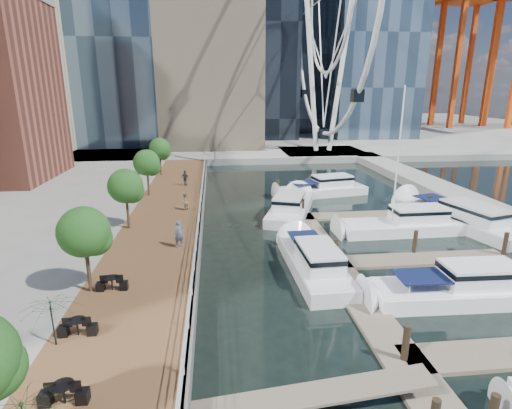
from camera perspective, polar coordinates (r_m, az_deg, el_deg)
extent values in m
plane|color=black|center=(19.83, 9.42, -18.47)|extent=(520.00, 520.00, 0.00)
cube|color=brown|center=(32.77, -13.13, -3.39)|extent=(6.00, 60.00, 1.00)
cube|color=#595954|center=(32.52, -7.88, -3.26)|extent=(0.25, 60.00, 1.00)
cube|color=gray|center=(118.27, -3.72, 10.84)|extent=(200.00, 114.00, 1.00)
cube|color=gray|center=(44.72, 27.85, 0.35)|extent=(4.00, 60.00, 1.00)
cube|color=gray|center=(71.04, 9.46, 7.20)|extent=(14.00, 12.00, 1.00)
cube|color=#6D6051|center=(29.02, 10.03, -6.63)|extent=(2.00, 32.00, 0.20)
cube|color=#6D6051|center=(29.54, 22.47, -7.25)|extent=(12.00, 2.00, 0.20)
cube|color=#6D6051|center=(38.03, 15.49, -1.47)|extent=(12.00, 2.00, 0.20)
cylinder|color=white|center=(69.67, 7.91, 18.24)|extent=(0.80, 0.80, 26.00)
cylinder|color=white|center=(71.00, 12.03, 18.01)|extent=(0.80, 0.80, 26.00)
cylinder|color=#3F2B1C|center=(22.64, -22.80, -8.63)|extent=(0.20, 0.20, 2.40)
sphere|color=#265B1E|center=(21.89, -23.39, -3.61)|extent=(2.60, 2.60, 2.60)
cylinder|color=#3F2B1C|center=(31.72, -17.84, -1.17)|extent=(0.20, 0.20, 2.40)
sphere|color=#265B1E|center=(31.19, -18.17, 2.52)|extent=(2.60, 2.60, 2.60)
cylinder|color=#3F2B1C|center=(41.23, -15.14, 2.92)|extent=(0.20, 0.20, 2.40)
sphere|color=#265B1E|center=(40.83, -15.36, 5.79)|extent=(2.60, 2.60, 2.60)
cylinder|color=#3F2B1C|center=(50.93, -13.46, 5.47)|extent=(0.20, 0.20, 2.40)
sphere|color=#265B1E|center=(50.60, -13.61, 7.81)|extent=(2.60, 2.60, 2.60)
imported|color=#4E5A68|center=(27.14, -10.93, -4.15)|extent=(0.81, 0.73, 1.87)
imported|color=#89725E|center=(35.48, -10.17, 0.42)|extent=(0.91, 0.94, 1.52)
imported|color=#363A43|center=(44.63, -10.07, 3.74)|extent=(1.06, 0.84, 1.68)
imported|color=#0E341A|center=(18.85, -27.06, -14.83)|extent=(2.33, 2.37, 2.09)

